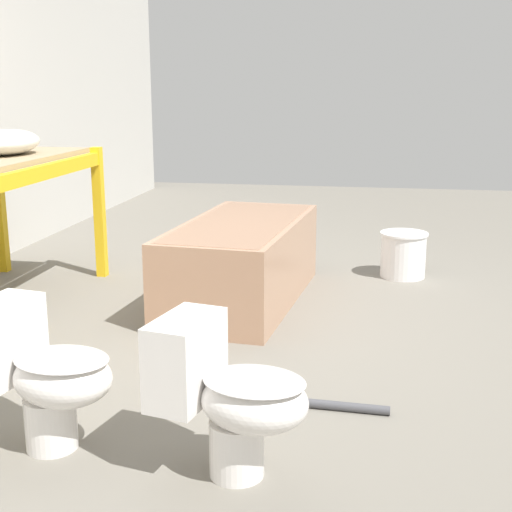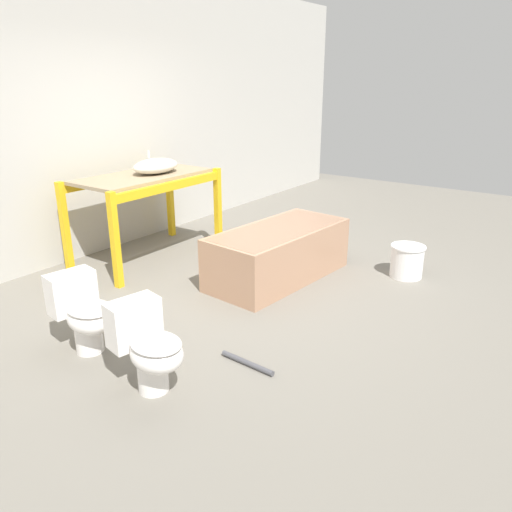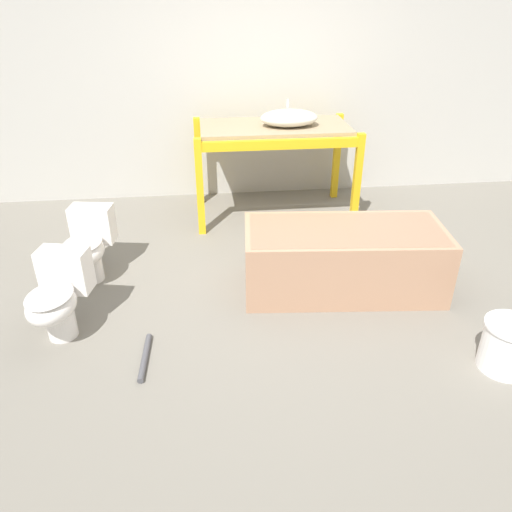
{
  "view_description": "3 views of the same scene",
  "coord_description": "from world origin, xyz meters",
  "px_view_note": "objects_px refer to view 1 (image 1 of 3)",
  "views": [
    {
      "loc": [
        -4.05,
        -1.01,
        1.42
      ],
      "look_at": [
        -0.37,
        -0.36,
        0.51
      ],
      "focal_mm": 50.0,
      "sensor_mm": 36.0,
      "label": 1
    },
    {
      "loc": [
        -3.63,
        -2.74,
        1.99
      ],
      "look_at": [
        -0.44,
        -0.47,
        0.57
      ],
      "focal_mm": 35.0,
      "sensor_mm": 36.0,
      "label": 2
    },
    {
      "loc": [
        -0.65,
        -3.54,
        2.24
      ],
      "look_at": [
        -0.29,
        -0.33,
        0.46
      ],
      "focal_mm": 35.0,
      "sensor_mm": 36.0,
      "label": 3
    }
  ],
  "objects_px": {
    "sink_basin": "(6,142)",
    "bathtub_main": "(242,256)",
    "toilet_near": "(228,393)",
    "toilet_far": "(40,371)",
    "bucket_white": "(403,254)"
  },
  "relations": [
    {
      "from": "sink_basin",
      "to": "bathtub_main",
      "type": "height_order",
      "value": "sink_basin"
    },
    {
      "from": "bathtub_main",
      "to": "toilet_near",
      "type": "xyz_separation_m",
      "value": [
        -2.14,
        -0.37,
        0.02
      ]
    },
    {
      "from": "toilet_far",
      "to": "sink_basin",
      "type": "bearing_deg",
      "value": 40.15
    },
    {
      "from": "sink_basin",
      "to": "toilet_near",
      "type": "distance_m",
      "value": 2.79
    },
    {
      "from": "bathtub_main",
      "to": "toilet_near",
      "type": "distance_m",
      "value": 2.18
    },
    {
      "from": "toilet_far",
      "to": "toilet_near",
      "type": "bearing_deg",
      "value": -85.72
    },
    {
      "from": "sink_basin",
      "to": "bucket_white",
      "type": "distance_m",
      "value": 2.91
    },
    {
      "from": "sink_basin",
      "to": "toilet_near",
      "type": "relative_size",
      "value": 0.92
    },
    {
      "from": "toilet_far",
      "to": "bucket_white",
      "type": "height_order",
      "value": "toilet_far"
    },
    {
      "from": "toilet_near",
      "to": "toilet_far",
      "type": "bearing_deg",
      "value": 96.78
    },
    {
      "from": "sink_basin",
      "to": "toilet_far",
      "type": "distance_m",
      "value": 2.29
    },
    {
      "from": "bathtub_main",
      "to": "toilet_far",
      "type": "relative_size",
      "value": 2.67
    },
    {
      "from": "sink_basin",
      "to": "toilet_far",
      "type": "xyz_separation_m",
      "value": [
        -1.87,
        -1.11,
        -0.73
      ]
    },
    {
      "from": "sink_basin",
      "to": "bucket_white",
      "type": "xyz_separation_m",
      "value": [
        1.02,
        -2.58,
        -0.87
      ]
    },
    {
      "from": "sink_basin",
      "to": "bucket_white",
      "type": "height_order",
      "value": "sink_basin"
    }
  ]
}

